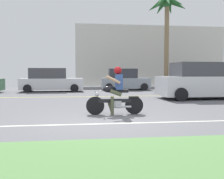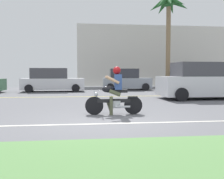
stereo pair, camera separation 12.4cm
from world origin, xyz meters
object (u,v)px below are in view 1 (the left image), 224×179
at_px(motorcyclist, 115,94).
at_px(palm_tree_0, 167,10).
at_px(suv_nearby, 206,81).
at_px(parked_car_1, 51,81).
at_px(parked_car_3, 194,80).
at_px(parked_car_2, 125,80).

xyz_separation_m(motorcyclist, palm_tree_0, (6.39, 13.56, 6.07)).
distance_m(motorcyclist, suv_nearby, 7.08).
relative_size(motorcyclist, parked_car_1, 0.41).
xyz_separation_m(motorcyclist, parked_car_3, (8.57, 12.77, 0.06)).
bearing_deg(parked_car_3, parked_car_2, -173.86).
distance_m(parked_car_1, parked_car_2, 5.71).
distance_m(motorcyclist, palm_tree_0, 16.17).
relative_size(parked_car_1, palm_tree_0, 0.56).
xyz_separation_m(parked_car_2, parked_car_3, (6.09, 0.65, -0.06)).
distance_m(motorcyclist, parked_car_3, 15.37).
height_order(parked_car_1, palm_tree_0, palm_tree_0).
relative_size(parked_car_2, parked_car_3, 0.85).
bearing_deg(parked_car_1, parked_car_3, 8.64).
xyz_separation_m(suv_nearby, parked_car_3, (3.17, 8.19, -0.21)).
bearing_deg(palm_tree_0, motorcyclist, -115.21).
bearing_deg(palm_tree_0, parked_car_1, -164.85).
height_order(parked_car_2, parked_car_3, parked_car_2).
bearing_deg(parked_car_3, motorcyclist, -123.87).
bearing_deg(motorcyclist, parked_car_3, 56.13).
height_order(motorcyclist, palm_tree_0, palm_tree_0).
distance_m(motorcyclist, parked_car_1, 11.43).
bearing_deg(parked_car_3, parked_car_1, -171.36).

